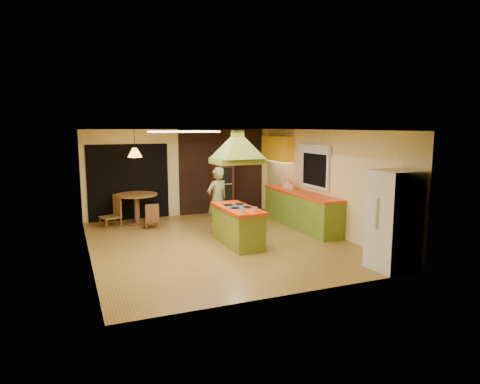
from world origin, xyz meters
name	(u,v)px	position (x,y,z in m)	size (l,w,h in m)	color
ground	(219,242)	(0.00, 0.00, 0.00)	(6.50, 6.50, 0.00)	olive
room_walls	(219,187)	(0.00, 0.00, 1.25)	(5.50, 6.50, 6.50)	beige
ceiling_plane	(218,130)	(0.00, 0.00, 2.50)	(6.50, 6.50, 0.00)	silver
brick_panel	(222,171)	(1.25, 3.23, 1.25)	(2.64, 0.03, 2.50)	#381E14
nook_opening	(129,182)	(-1.50, 3.23, 1.05)	(2.20, 0.03, 2.10)	black
right_counter	(301,209)	(2.45, 0.60, 0.46)	(0.62, 3.05, 0.92)	olive
upper_cabinets	(277,148)	(2.57, 2.20, 1.95)	(0.34, 1.40, 0.70)	yellow
window_right	(315,159)	(2.70, 0.40, 1.77)	(0.12, 1.35, 1.06)	black
fluor_panel	(183,132)	(-1.10, -1.20, 2.48)	(1.20, 0.60, 0.03)	white
kitchen_island	(238,225)	(0.32, -0.29, 0.43)	(0.70, 1.68, 0.86)	olive
range_hood	(237,142)	(0.32, -0.29, 2.25)	(1.07, 0.79, 0.80)	olive
man	(217,200)	(0.27, 0.89, 0.80)	(0.59, 0.38, 1.61)	brown
refrigerator	(394,220)	(2.32, -2.89, 0.91)	(0.75, 0.71, 1.82)	silver
wall_oven	(221,185)	(1.12, 2.95, 0.88)	(0.62, 0.63, 1.76)	#452216
dining_table	(137,203)	(-1.40, 2.59, 0.58)	(1.09, 1.09, 0.81)	brown
chair_left	(110,211)	(-2.10, 2.49, 0.41)	(0.45, 0.45, 0.82)	brown
chair_near	(151,216)	(-1.15, 1.94, 0.33)	(0.36, 0.36, 0.65)	brown
pendant_lamp	(135,153)	(-1.40, 2.59, 1.90)	(0.37, 0.37, 0.24)	#FF9E3F
canister_large	(288,185)	(2.40, 1.20, 1.03)	(0.15, 0.15, 0.22)	#F6DEC6
canister_medium	(285,184)	(2.40, 1.37, 1.02)	(0.15, 0.15, 0.20)	beige
canister_small	(292,187)	(2.40, 1.01, 1.00)	(0.12, 0.12, 0.16)	beige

